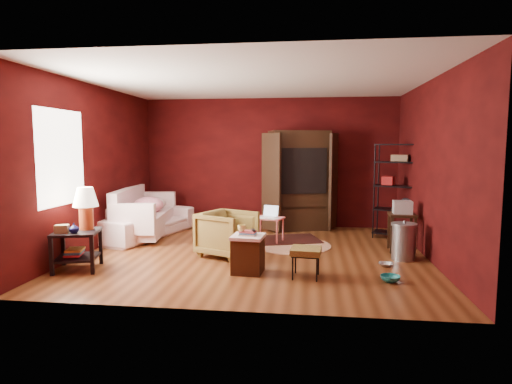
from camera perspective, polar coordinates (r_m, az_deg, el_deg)
room at (r=6.93m, az=-0.55°, el=3.13°), size 5.54×5.04×2.84m
sofa at (r=8.67m, az=-14.60°, el=-2.84°), size 1.24×2.36×0.88m
armchair at (r=6.92m, az=-3.83°, el=-5.28°), size 0.98×1.00×0.80m
pet_bowl_steel at (r=6.66m, az=16.94°, el=-8.58°), size 0.22×0.09×0.21m
pet_bowl_turquoise at (r=5.96m, az=17.49°, el=-10.14°), size 0.27×0.16×0.26m
vase at (r=6.46m, az=-23.10°, el=-4.47°), size 0.17×0.18×0.14m
mug at (r=5.94m, az=-1.91°, el=-4.71°), size 0.12×0.10×0.11m
side_table at (r=6.64m, az=-22.26°, el=-3.51°), size 0.73×0.73×1.18m
sofa_cushions at (r=8.70m, az=-14.87°, el=-2.94°), size 1.08×2.15×0.86m
hamper at (r=6.04m, az=-1.07°, el=-8.15°), size 0.47×0.47×0.61m
footstool at (r=5.84m, az=6.68°, el=-7.94°), size 0.43×0.43×0.41m
rug_round at (r=7.71m, az=4.86°, el=-7.08°), size 1.67×1.67×0.01m
rug_oriental at (r=8.11m, az=3.83°, el=-6.33°), size 1.47×1.20×0.01m
laptop_desk at (r=7.91m, az=1.68°, el=-3.73°), size 0.62×0.53×0.66m
tv_armoire at (r=9.06m, az=5.78°, el=1.81°), size 1.57×1.15×2.08m
wire_shelving at (r=8.54m, az=18.60°, el=0.65°), size 0.97×0.67×1.81m
small_stand at (r=7.57m, az=18.92°, el=-2.75°), size 0.45×0.45×0.86m
trash_can at (r=7.09m, az=19.09°, el=-6.21°), size 0.51×0.51×0.62m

